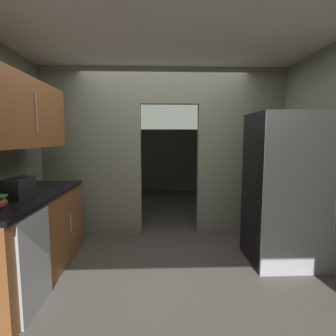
% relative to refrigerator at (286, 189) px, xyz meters
% --- Properties ---
extents(ground, '(20.00, 20.00, 0.00)m').
position_rel_refrigerator_xyz_m(ground, '(-1.45, -0.21, -0.91)').
color(ground, '#47423D').
extents(kitchen_overhead_slab, '(4.12, 6.48, 0.06)m').
position_rel_refrigerator_xyz_m(kitchen_overhead_slab, '(-1.45, 0.16, 1.70)').
color(kitchen_overhead_slab, silver).
extents(kitchen_partition, '(3.72, 0.12, 2.58)m').
position_rel_refrigerator_xyz_m(kitchen_partition, '(-1.47, 1.03, 0.45)').
color(kitchen_partition, gray).
rests_on(kitchen_partition, ground).
extents(adjoining_room_shell, '(3.72, 3.47, 2.58)m').
position_rel_refrigerator_xyz_m(adjoining_room_shell, '(-1.45, 3.34, 0.38)').
color(adjoining_room_shell, gray).
rests_on(adjoining_room_shell, ground).
extents(refrigerator, '(0.85, 0.75, 1.81)m').
position_rel_refrigerator_xyz_m(refrigerator, '(0.00, 0.00, 0.00)').
color(refrigerator, black).
rests_on(refrigerator, ground).
extents(lower_cabinet_run, '(0.69, 1.85, 0.93)m').
position_rel_refrigerator_xyz_m(lower_cabinet_run, '(-2.96, -0.31, -0.44)').
color(lower_cabinet_run, brown).
rests_on(lower_cabinet_run, ground).
extents(dishwasher, '(0.02, 0.56, 0.87)m').
position_rel_refrigerator_xyz_m(dishwasher, '(-2.62, -0.83, -0.47)').
color(dishwasher, '#B7BABC').
rests_on(dishwasher, ground).
extents(upper_cabinet_counterside, '(0.36, 1.66, 0.71)m').
position_rel_refrigerator_xyz_m(upper_cabinet_counterside, '(-2.96, -0.31, 0.87)').
color(upper_cabinet_counterside, brown).
extents(boombox, '(0.19, 0.36, 0.22)m').
position_rel_refrigerator_xyz_m(boombox, '(-2.93, -0.44, 0.12)').
color(boombox, black).
rests_on(boombox, lower_cabinet_run).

